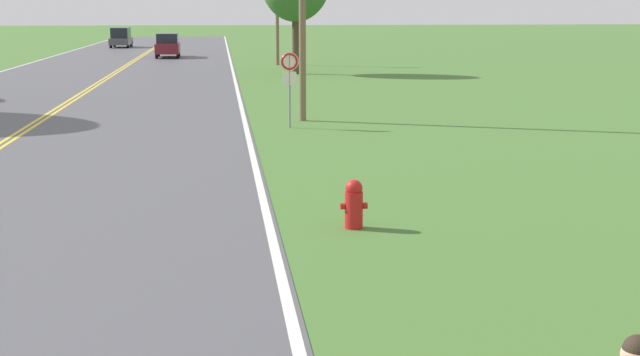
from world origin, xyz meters
TOP-DOWN VIEW (x-y plane):
  - fire_hydrant at (8.54, 12.09)m, footprint 0.48×0.32m
  - traffic_sign at (8.48, 25.63)m, footprint 0.60×0.10m
  - utility_pole_far at (10.21, 58.01)m, footprint 1.80×0.24m
  - car_maroon_suv_mid_near at (2.24, 68.35)m, footprint 1.89×4.82m
  - car_dark_grey_van_mid_far at (-3.33, 87.09)m, footprint 1.95×4.30m

SIDE VIEW (x-z plane):
  - fire_hydrant at x=8.54m, z-range 0.01..0.89m
  - car_dark_grey_van_mid_far at x=-3.33m, z-range 0.03..1.96m
  - car_maroon_suv_mid_near at x=2.24m, z-range 0.06..1.95m
  - traffic_sign at x=8.48m, z-range 0.62..3.08m
  - utility_pole_far at x=10.21m, z-range 0.15..7.51m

